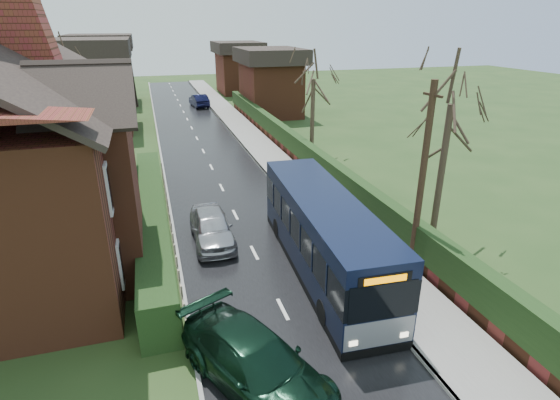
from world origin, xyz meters
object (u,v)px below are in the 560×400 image
object	(u,v)px
brick_house	(10,149)
bus_stop_sign	(299,179)
telegraph_pole	(422,180)
car_green	(257,364)
bus	(324,236)
car_silver	(212,227)

from	to	relation	value
brick_house	bus_stop_sign	distance (m)	12.28
brick_house	telegraph_pole	world-z (taller)	brick_house
car_green	brick_house	bearing A→B (deg)	101.44
brick_house	bus	world-z (taller)	brick_house
car_green	telegraph_pole	size ratio (longest dim) A/B	0.71
brick_house	bus_stop_sign	size ratio (longest dim) A/B	5.79
bus	bus_stop_sign	xyz separation A→B (m)	(1.00, 5.79, 0.19)
brick_house	telegraph_pole	distance (m)	15.37
bus_stop_sign	telegraph_pole	distance (m)	7.28
telegraph_pole	car_green	bearing A→B (deg)	-155.21
bus	telegraph_pole	world-z (taller)	telegraph_pole
brick_house	car_silver	world-z (taller)	brick_house
bus_stop_sign	telegraph_pole	xyz separation A→B (m)	(2.34, -6.62, 1.93)
car_silver	telegraph_pole	size ratio (longest dim) A/B	0.58
car_silver	bus_stop_sign	xyz separation A→B (m)	(4.70, 2.23, 0.96)
brick_house	telegraph_pole	bearing A→B (deg)	-21.59
bus	car_silver	size ratio (longest dim) A/B	2.39
car_green	telegraph_pole	world-z (taller)	telegraph_pole
car_green	bus_stop_sign	distance (m)	11.74
car_silver	car_green	xyz separation A→B (m)	(-0.10, -8.45, 0.03)
car_green	telegraph_pole	xyz separation A→B (m)	(7.14, 4.05, 2.86)
bus	car_green	distance (m)	6.23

